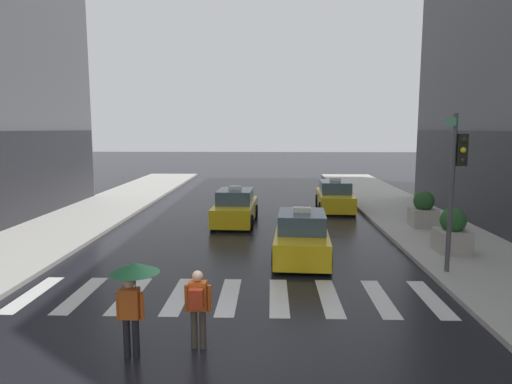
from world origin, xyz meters
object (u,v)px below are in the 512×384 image
at_px(planter_mid_block, 423,211).
at_px(traffic_light_pole, 456,171).
at_px(taxi_second, 235,208).
at_px(pedestrian_with_umbrella, 133,284).
at_px(taxi_lead, 302,237).
at_px(pedestrian_with_backpack, 198,303).
at_px(planter_near_corner, 452,232).
at_px(taxi_third, 335,197).

bearing_deg(planter_mid_block, traffic_light_pole, -101.37).
distance_m(taxi_second, pedestrian_with_umbrella, 13.10).
bearing_deg(taxi_lead, pedestrian_with_umbrella, -117.49).
height_order(pedestrian_with_backpack, planter_near_corner, planter_near_corner).
distance_m(pedestrian_with_umbrella, pedestrian_with_backpack, 1.36).
distance_m(taxi_second, pedestrian_with_backpack, 12.64).
distance_m(planter_near_corner, planter_mid_block, 4.28).
xyz_separation_m(pedestrian_with_umbrella, planter_mid_block, (9.49, 11.79, -0.64)).
bearing_deg(pedestrian_with_umbrella, planter_near_corner, 39.62).
distance_m(taxi_lead, taxi_second, 6.45).
bearing_deg(taxi_lead, planter_near_corner, 3.41).
bearing_deg(planter_near_corner, taxi_second, 145.88).
bearing_deg(taxi_lead, taxi_third, 75.36).
xyz_separation_m(traffic_light_pole, planter_near_corner, (0.92, 2.25, -2.38)).
bearing_deg(planter_near_corner, taxi_third, 107.28).
bearing_deg(traffic_light_pole, taxi_second, 132.88).
xyz_separation_m(taxi_lead, pedestrian_with_umbrella, (-3.75, -7.21, 0.79)).
xyz_separation_m(taxi_lead, taxi_second, (-2.78, 5.82, 0.00)).
xyz_separation_m(pedestrian_with_backpack, planter_mid_block, (8.31, 11.39, -0.10)).
xyz_separation_m(traffic_light_pole, taxi_second, (-7.21, 7.76, -2.53)).
height_order(traffic_light_pole, pedestrian_with_umbrella, traffic_light_pole).
relative_size(pedestrian_with_backpack, planter_near_corner, 1.03).
xyz_separation_m(taxi_lead, planter_near_corner, (5.35, 0.32, 0.15)).
distance_m(taxi_third, planter_mid_block, 5.91).
distance_m(taxi_lead, pedestrian_with_umbrella, 8.17).
bearing_deg(pedestrian_with_umbrella, traffic_light_pole, 32.83).
height_order(taxi_second, planter_near_corner, taxi_second).
height_order(pedestrian_with_umbrella, planter_mid_block, pedestrian_with_umbrella).
bearing_deg(planter_mid_block, planter_near_corner, -95.24).
height_order(traffic_light_pole, taxi_lead, traffic_light_pole).
bearing_deg(planter_mid_block, taxi_third, 123.37).
xyz_separation_m(taxi_second, taxi_third, (5.26, 3.69, 0.00)).
height_order(taxi_second, taxi_third, same).
bearing_deg(pedestrian_with_backpack, traffic_light_pole, 34.86).
distance_m(traffic_light_pole, planter_near_corner, 3.41).
bearing_deg(taxi_third, taxi_second, -144.96).
xyz_separation_m(taxi_third, pedestrian_with_umbrella, (-6.24, -16.73, 0.79)).
xyz_separation_m(taxi_lead, taxi_third, (2.49, 9.52, 0.00)).
relative_size(taxi_second, planter_mid_block, 2.88).
bearing_deg(taxi_third, pedestrian_with_umbrella, -110.45).
bearing_deg(taxi_third, pedestrian_with_backpack, -107.21).
height_order(taxi_lead, planter_near_corner, taxi_lead).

